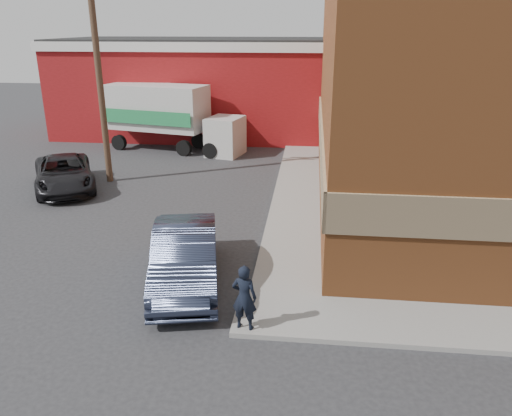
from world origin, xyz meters
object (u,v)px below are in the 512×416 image
(suv_a, at_px, (64,173))
(box_truck, at_px, (168,113))
(warehouse, at_px, (198,86))
(utility_pole, at_px, (98,67))
(man, at_px, (244,297))
(sedan, at_px, (185,257))

(suv_a, relative_size, box_truck, 0.66)
(warehouse, distance_m, utility_pole, 11.27)
(warehouse, height_order, box_truck, warehouse)
(man, xyz_separation_m, box_truck, (-6.26, 16.40, 1.09))
(sedan, xyz_separation_m, suv_a, (-6.87, 7.23, -0.10))
(utility_pole, relative_size, suv_a, 1.89)
(suv_a, bearing_deg, sedan, -74.91)
(warehouse, bearing_deg, box_truck, -95.06)
(warehouse, height_order, man, warehouse)
(man, height_order, suv_a, man)
(warehouse, distance_m, sedan, 20.01)
(sedan, bearing_deg, suv_a, 121.56)
(warehouse, relative_size, box_truck, 2.27)
(utility_pole, distance_m, sedan, 10.87)
(man, distance_m, suv_a, 12.71)
(suv_a, bearing_deg, man, -75.34)
(utility_pole, bearing_deg, sedan, -57.17)
(utility_pole, relative_size, man, 5.97)
(warehouse, bearing_deg, sedan, -78.45)
(warehouse, bearing_deg, suv_a, -103.22)
(man, relative_size, box_truck, 0.21)
(box_truck, bearing_deg, sedan, -59.49)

